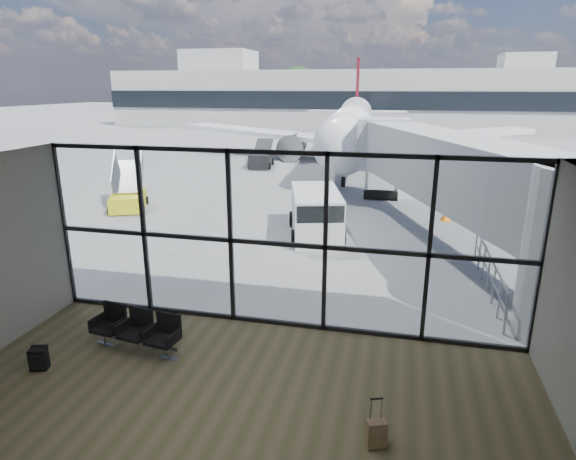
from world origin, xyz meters
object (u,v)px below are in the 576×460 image
at_px(belt_loader, 261,159).
at_px(service_van, 316,213).
at_px(backpack, 38,359).
at_px(suitcase, 376,434).
at_px(airliner, 352,125).
at_px(mobile_stairs, 128,199).
at_px(seating_row, 138,328).

bearing_deg(belt_loader, service_van, -74.85).
bearing_deg(belt_loader, backpack, -92.20).
bearing_deg(suitcase, service_van, 85.34).
bearing_deg(belt_loader, airliner, 41.36).
bearing_deg(backpack, belt_loader, 80.35).
height_order(suitcase, mobile_stairs, mobile_stairs).
height_order(seating_row, mobile_stairs, mobile_stairs).
bearing_deg(airliner, backpack, -99.18).
relative_size(backpack, service_van, 0.12).
bearing_deg(mobile_stairs, belt_loader, 55.28).
height_order(suitcase, airliner, airliner).
bearing_deg(service_van, belt_loader, 98.91).
xyz_separation_m(suitcase, mobile_stairs, (-13.00, 13.97, 0.26)).
relative_size(seating_row, service_van, 0.48).
xyz_separation_m(backpack, belt_loader, (-2.93, 27.24, 0.37)).
bearing_deg(suitcase, backpack, 154.87).
bearing_deg(airliner, seating_row, -96.51).
bearing_deg(backpack, mobile_stairs, 97.63).
xyz_separation_m(suitcase, belt_loader, (-10.18, 27.94, 0.36)).
bearing_deg(seating_row, backpack, -134.52).
xyz_separation_m(airliner, mobile_stairs, (-8.84, -21.07, -2.17)).
xyz_separation_m(backpack, service_van, (4.13, 10.99, 0.69)).
distance_m(seating_row, service_van, 10.02).
xyz_separation_m(seating_row, belt_loader, (-4.59, 25.96, 0.09)).
height_order(backpack, mobile_stairs, mobile_stairs).
bearing_deg(service_van, backpack, -125.20).
distance_m(seating_row, mobile_stairs, 14.10).
relative_size(backpack, suitcase, 0.59).
xyz_separation_m(service_van, belt_loader, (-7.06, 16.25, -0.32)).
height_order(seating_row, backpack, seating_row).
xyz_separation_m(airliner, belt_loader, (-6.02, -7.10, -2.06)).
distance_m(seating_row, airliner, 33.16).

